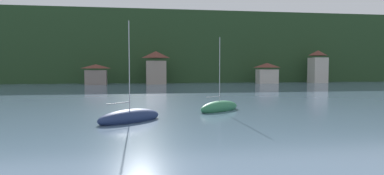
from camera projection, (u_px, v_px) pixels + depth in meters
The scene contains 7 objects.
wooded_hillside at pixel (211, 56), 128.70m from camera, with size 352.00×53.51×39.62m.
shore_building_west at pixel (96, 75), 87.09m from camera, with size 5.62×3.22×5.31m.
shore_building_westcentral at pixel (156, 68), 90.47m from camera, with size 5.50×5.57×8.87m.
shore_building_central at pixel (267, 73), 94.51m from camera, with size 5.79×3.85×5.75m.
shore_building_eastcentral at pixel (318, 67), 97.14m from camera, with size 4.40×4.61×9.41m.
sailboat_mid_0 at pixel (219, 108), 34.78m from camera, with size 5.47×4.81×8.01m.
sailboat_mid_5 at pixel (130, 118), 27.89m from camera, with size 5.98×5.30×8.74m.
Camera 1 is at (-4.21, 14.49, 4.52)m, focal length 31.37 mm.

